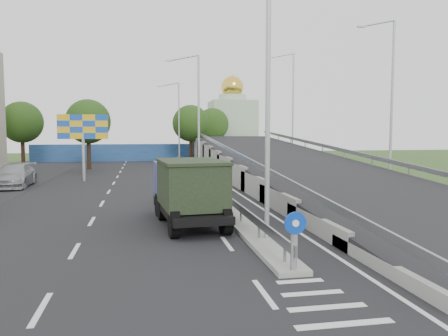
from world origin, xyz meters
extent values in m
plane|color=#2D4C1E|center=(0.00, 0.00, 0.00)|extent=(160.00, 160.00, 0.00)
cube|color=black|center=(-3.00, 20.00, 0.00)|extent=(26.00, 90.00, 0.04)
cube|color=gray|center=(0.00, 24.00, 0.10)|extent=(1.00, 44.00, 0.20)
cube|color=gray|center=(12.30, 24.00, 2.35)|extent=(0.10, 50.00, 0.32)
cube|color=gray|center=(2.80, 24.00, 2.35)|extent=(0.10, 50.00, 0.32)
cube|color=gray|center=(0.00, 24.00, 0.75)|extent=(0.08, 44.00, 0.32)
cylinder|color=gray|center=(0.00, 24.00, 0.50)|extent=(0.09, 0.09, 0.60)
cylinder|color=black|center=(0.00, 2.20, 0.80)|extent=(0.20, 0.20, 1.20)
cylinder|color=#0C3FBF|center=(0.00, 2.12, 1.55)|extent=(0.64, 0.05, 0.64)
cylinder|color=white|center=(0.00, 2.09, 1.55)|extent=(0.20, 0.03, 0.20)
cylinder|color=#B2B5B7|center=(0.30, 6.00, 5.20)|extent=(0.18, 0.18, 10.00)
cylinder|color=#B2B5B7|center=(0.30, 26.00, 5.20)|extent=(0.18, 0.18, 10.00)
cylinder|color=#B2B5B7|center=(-0.90, 26.00, 9.95)|extent=(2.57, 0.12, 0.66)
cube|color=#B2B5B7|center=(-2.10, 26.00, 9.70)|extent=(0.50, 0.18, 0.12)
cylinder|color=#B2B5B7|center=(0.30, 46.00, 5.20)|extent=(0.18, 0.18, 10.00)
cylinder|color=#B2B5B7|center=(-0.90, 46.00, 9.95)|extent=(2.57, 0.12, 0.66)
cube|color=#B2B5B7|center=(-2.10, 46.00, 9.70)|extent=(0.50, 0.18, 0.12)
cube|color=navy|center=(-4.00, 52.00, 1.20)|extent=(30.00, 0.50, 2.40)
cube|color=#B2CCAD|center=(10.00, 60.00, 4.50)|extent=(7.00, 7.00, 9.00)
cylinder|color=#B2CCAD|center=(10.00, 60.00, 9.50)|extent=(4.40, 4.40, 1.00)
sphere|color=gold|center=(10.00, 60.00, 11.20)|extent=(3.60, 3.60, 3.60)
cone|color=gold|center=(10.00, 60.00, 13.20)|extent=(0.30, 0.30, 1.20)
cylinder|color=#B2B5B7|center=(-9.00, 28.00, 2.00)|extent=(0.24, 0.24, 4.00)
cube|color=yellow|center=(-9.00, 28.00, 4.50)|extent=(4.00, 0.20, 2.00)
cylinder|color=black|center=(-10.00, 40.00, 2.00)|extent=(0.44, 0.44, 4.00)
sphere|color=#243E11|center=(-10.00, 40.00, 5.20)|extent=(4.80, 4.80, 4.80)
cylinder|color=black|center=(2.00, 48.00, 2.00)|extent=(0.44, 0.44, 4.00)
sphere|color=#243E11|center=(2.00, 48.00, 5.20)|extent=(4.80, 4.80, 4.80)
cylinder|color=black|center=(-18.00, 45.00, 2.00)|extent=(0.44, 0.44, 4.00)
sphere|color=#243E11|center=(-18.00, 45.00, 5.20)|extent=(4.80, 4.80, 4.80)
cylinder|color=black|center=(6.00, 55.00, 2.00)|extent=(0.44, 0.44, 4.00)
sphere|color=#243E11|center=(6.00, 55.00, 5.20)|extent=(4.80, 4.80, 4.80)
cylinder|color=black|center=(-3.41, 11.76, 0.57)|extent=(0.46, 1.16, 1.13)
cylinder|color=black|center=(-1.36, 11.94, 0.57)|extent=(0.46, 1.16, 1.13)
cylinder|color=black|center=(-3.33, 10.84, 0.57)|extent=(0.46, 1.16, 1.13)
cylinder|color=black|center=(-1.28, 11.02, 0.57)|extent=(0.46, 1.16, 1.13)
cylinder|color=black|center=(-3.02, 7.25, 0.57)|extent=(0.46, 1.16, 1.13)
cylinder|color=black|center=(-0.97, 7.43, 0.57)|extent=(0.46, 1.16, 1.13)
cube|color=black|center=(-2.20, 9.70, 0.72)|extent=(2.91, 6.56, 0.31)
cube|color=#383B87|center=(-2.41, 12.11, 1.75)|extent=(2.50, 1.84, 1.75)
cube|color=black|center=(-2.48, 12.90, 2.21)|extent=(1.95, 0.23, 0.72)
cube|color=black|center=(-2.48, 12.98, 0.67)|extent=(2.37, 0.36, 0.51)
cube|color=black|center=(-2.15, 9.08, 1.85)|extent=(2.80, 4.11, 1.85)
cube|color=black|center=(-2.15, 9.08, 2.83)|extent=(2.91, 4.22, 0.12)
imported|color=#979B9F|center=(-13.57, 25.00, 0.85)|extent=(2.57, 5.95, 1.71)
camera|label=1|loc=(-4.13, -9.30, 4.09)|focal=35.00mm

